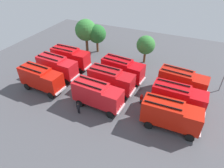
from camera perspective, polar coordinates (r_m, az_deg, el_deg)
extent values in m
plane|color=#4C4C51|center=(30.70, 0.00, -2.13)|extent=(56.73, 56.73, 0.00)
cube|color=red|center=(30.27, -16.86, 0.42)|extent=(2.35, 2.63, 2.60)
cube|color=#8C9EAD|center=(29.46, -15.45, 0.38)|extent=(0.21, 2.13, 1.46)
cube|color=red|center=(32.48, -21.47, 2.26)|extent=(4.94, 2.79, 2.90)
cube|color=black|center=(32.09, -21.21, 5.21)|extent=(4.32, 0.38, 0.12)
cube|color=black|center=(31.35, -22.96, 4.04)|extent=(4.32, 0.38, 0.12)
cube|color=silver|center=(30.20, -14.80, -1.97)|extent=(0.34, 2.38, 0.28)
cylinder|color=black|center=(31.70, -14.70, -0.87)|extent=(1.12, 0.42, 1.10)
cylinder|color=black|center=(30.38, -17.56, -3.23)|extent=(1.12, 0.42, 1.10)
cylinder|color=black|center=(34.79, -20.86, 1.37)|extent=(1.12, 0.42, 1.10)
cylinder|color=black|center=(33.60, -23.69, -0.68)|extent=(1.12, 0.42, 1.10)
cube|color=red|center=(25.76, 0.35, -4.73)|extent=(2.35, 2.63, 2.60)
cube|color=#8C9EAD|center=(25.21, 2.48, -4.90)|extent=(0.21, 2.13, 1.46)
cube|color=red|center=(27.08, -6.25, -2.25)|extent=(4.95, 2.79, 2.90)
cube|color=black|center=(26.63, -5.66, 1.23)|extent=(4.32, 0.39, 0.12)
cube|color=black|center=(25.71, -7.30, -0.30)|extent=(4.32, 0.39, 0.12)
cube|color=silver|center=(26.13, 2.70, -7.44)|extent=(0.35, 2.38, 0.28)
cylinder|color=black|center=(27.52, 1.86, -5.89)|extent=(1.12, 0.42, 1.10)
cylinder|color=black|center=(25.94, -0.50, -9.00)|extent=(1.12, 0.42, 1.10)
cylinder|color=black|center=(29.45, -6.74, -2.94)|extent=(1.12, 0.42, 1.10)
cylinder|color=black|center=(27.99, -9.44, -5.62)|extent=(1.12, 0.42, 1.10)
cube|color=red|center=(24.85, 22.44, -9.94)|extent=(2.23, 2.53, 2.60)
cube|color=#8C9EAD|center=(24.76, 25.00, -9.95)|extent=(0.11, 2.13, 1.46)
cube|color=red|center=(24.67, 14.52, -7.83)|extent=(4.83, 2.56, 2.90)
cube|color=black|center=(24.19, 15.38, -4.07)|extent=(4.32, 0.17, 0.12)
cube|color=black|center=(23.13, 14.75, -6.08)|extent=(4.32, 0.17, 0.12)
cube|color=silver|center=(25.76, 24.52, -12.33)|extent=(0.23, 2.38, 0.28)
cylinder|color=black|center=(26.79, 22.33, -10.67)|extent=(1.10, 0.36, 1.10)
cylinder|color=black|center=(25.09, 21.86, -14.39)|extent=(1.10, 0.36, 1.10)
cylinder|color=black|center=(26.79, 11.98, -8.23)|extent=(1.10, 0.36, 1.10)
cylinder|color=black|center=(25.09, 10.68, -11.75)|extent=(1.10, 0.36, 1.10)
cube|color=red|center=(32.78, -12.64, 4.04)|extent=(2.36, 2.64, 2.60)
cube|color=#8C9EAD|center=(32.02, -11.24, 4.08)|extent=(0.22, 2.13, 1.46)
cube|color=red|center=(34.86, -17.18, 5.55)|extent=(4.95, 2.81, 2.90)
cube|color=black|center=(34.57, -16.88, 8.33)|extent=(4.32, 0.40, 0.12)
cube|color=black|center=(33.73, -18.42, 7.33)|extent=(4.32, 0.40, 0.12)
cube|color=silver|center=(32.71, -10.74, 1.83)|extent=(0.35, 2.38, 0.28)
cylinder|color=black|center=(34.24, -10.82, 2.69)|extent=(1.12, 0.42, 1.10)
cylinder|color=black|center=(32.74, -13.31, 0.66)|extent=(1.12, 0.42, 1.10)
cylinder|color=black|center=(37.16, -16.87, 4.52)|extent=(1.12, 0.42, 1.10)
cylinder|color=black|center=(35.79, -19.40, 2.72)|extent=(1.12, 0.42, 1.10)
cube|color=red|center=(28.70, 4.07, -0.04)|extent=(2.30, 2.59, 2.60)
cube|color=#8C9EAD|center=(28.22, 6.06, -0.08)|extent=(0.17, 2.13, 1.46)
cube|color=red|center=(29.85, -2.10, 1.93)|extent=(4.90, 2.70, 2.90)
cube|color=black|center=(29.53, -1.54, 5.13)|extent=(4.32, 0.30, 0.12)
cube|color=black|center=(28.50, -2.83, 3.88)|extent=(4.32, 0.30, 0.12)
cube|color=silver|center=(29.05, 6.15, -2.50)|extent=(0.30, 2.38, 0.28)
cylinder|color=black|center=(30.46, 5.18, -1.35)|extent=(1.11, 0.40, 1.10)
cylinder|color=black|center=(28.69, 3.37, -3.92)|extent=(1.11, 0.40, 1.10)
cylinder|color=black|center=(32.16, -2.91, 0.98)|extent=(1.11, 0.40, 1.10)
cylinder|color=black|center=(30.49, -5.09, -1.30)|extent=(1.11, 0.40, 1.10)
cube|color=red|center=(27.67, 23.84, -5.08)|extent=(2.26, 2.56, 2.60)
cube|color=#8C9EAD|center=(27.57, 26.11, -5.11)|extent=(0.14, 2.13, 1.46)
cube|color=red|center=(27.57, 16.85, -3.02)|extent=(4.86, 2.62, 2.90)
cube|color=black|center=(27.24, 17.69, 0.39)|extent=(4.32, 0.23, 0.12)
cube|color=black|center=(26.10, 17.12, -1.17)|extent=(4.32, 0.23, 0.12)
cube|color=silver|center=(28.48, 25.65, -7.44)|extent=(0.26, 2.38, 0.28)
cylinder|color=black|center=(29.57, 23.73, -6.09)|extent=(1.11, 0.38, 1.10)
cylinder|color=black|center=(27.73, 23.24, -9.11)|extent=(1.11, 0.38, 1.10)
cylinder|color=black|center=(29.65, 14.52, -3.70)|extent=(1.11, 0.38, 1.10)
cylinder|color=black|center=(27.81, 13.35, -6.54)|extent=(1.11, 0.38, 1.10)
cube|color=red|center=(35.42, -8.86, 7.00)|extent=(2.24, 2.53, 2.60)
cube|color=#8C9EAD|center=(34.75, -7.43, 7.13)|extent=(0.11, 2.13, 1.46)
cube|color=red|center=(37.24, -13.47, 8.17)|extent=(4.84, 2.57, 2.90)
cube|color=black|center=(37.06, -13.18, 10.78)|extent=(4.32, 0.18, 0.12)
cube|color=black|center=(36.09, -14.46, 9.91)|extent=(4.32, 0.18, 0.12)
cube|color=silver|center=(35.39, -7.05, 5.00)|extent=(0.23, 2.38, 0.28)
cylinder|color=black|center=(36.93, -7.39, 5.65)|extent=(1.11, 0.37, 1.10)
cylinder|color=black|center=(35.23, -9.40, 3.86)|extent=(1.11, 0.37, 1.10)
cylinder|color=black|center=(39.51, -13.52, 7.02)|extent=(1.11, 0.37, 1.10)
cylinder|color=black|center=(37.92, -15.65, 5.40)|extent=(1.11, 0.37, 1.10)
cube|color=red|center=(31.39, 7.13, 3.17)|extent=(2.44, 2.71, 2.60)
cube|color=#8C9EAD|center=(30.91, 8.95, 3.13)|extent=(0.29, 2.12, 1.46)
cube|color=red|center=(32.56, 1.50, 5.04)|extent=(5.02, 2.96, 2.90)
cube|color=black|center=(32.34, 2.13, 7.97)|extent=(4.31, 0.55, 0.12)
cube|color=black|center=(31.27, 0.94, 6.97)|extent=(4.31, 0.55, 0.12)
cube|color=silver|center=(31.67, 8.96, 0.82)|extent=(0.43, 2.38, 0.28)
cylinder|color=black|center=(33.11, 8.09, 1.76)|extent=(1.13, 0.46, 1.10)
cylinder|color=black|center=(31.26, 6.37, -0.35)|extent=(1.13, 0.46, 1.10)
cylinder|color=black|center=(34.83, 0.66, 3.99)|extent=(1.13, 0.46, 1.10)
cylinder|color=black|center=(33.08, -1.37, 2.11)|extent=(1.13, 0.46, 1.10)
cube|color=red|center=(30.89, 24.30, -0.66)|extent=(2.43, 2.70, 2.60)
cube|color=#8C9EAD|center=(30.74, 26.31, -0.75)|extent=(0.28, 2.12, 1.46)
cube|color=red|center=(31.03, 18.16, 1.41)|extent=(5.02, 2.95, 2.90)
cube|color=black|center=(30.82, 19.00, 4.45)|extent=(4.31, 0.53, 0.12)
cube|color=black|center=(29.64, 18.37, 3.29)|extent=(4.31, 0.53, 0.12)
cube|color=silver|center=(31.54, 25.89, -2.97)|extent=(0.43, 2.38, 0.28)
cylinder|color=black|center=(32.75, 24.32, -1.88)|extent=(1.13, 0.45, 1.10)
cylinder|color=black|center=(30.78, 23.61, -4.25)|extent=(1.13, 0.45, 1.10)
cylinder|color=black|center=(33.10, 16.16, 0.57)|extent=(1.13, 0.45, 1.10)
cylinder|color=black|center=(31.16, 14.94, -1.62)|extent=(1.13, 0.45, 1.10)
cylinder|color=black|center=(27.09, -9.94, -7.70)|extent=(0.16, 0.16, 0.84)
cylinder|color=black|center=(27.00, -9.56, -7.84)|extent=(0.16, 0.16, 0.84)
cube|color=black|center=(26.52, -9.92, -6.52)|extent=(0.42, 0.25, 0.73)
sphere|color=#9E704C|center=(26.20, -10.02, -5.73)|extent=(0.24, 0.24, 0.24)
cylinder|color=black|center=(26.14, -10.05, -5.58)|extent=(0.30, 0.30, 0.07)
cylinder|color=black|center=(28.48, 8.34, -5.12)|extent=(0.16, 0.16, 0.74)
cylinder|color=black|center=(28.49, 8.76, -5.15)|extent=(0.16, 0.16, 0.74)
cube|color=#B7140F|center=(28.04, 8.67, -4.06)|extent=(0.47, 0.35, 0.64)
sphere|color=#9E704C|center=(27.78, 8.75, -3.38)|extent=(0.21, 0.21, 0.21)
cylinder|color=#B7140F|center=(27.73, 8.77, -3.24)|extent=(0.26, 0.26, 0.06)
cylinder|color=brown|center=(43.06, -7.37, 11.38)|extent=(0.55, 0.55, 2.77)
sphere|color=#337A33|center=(41.85, -7.72, 15.47)|extent=(4.43, 4.43, 4.43)
cylinder|color=brown|center=(42.53, -4.30, 10.98)|extent=(0.48, 0.48, 2.38)
sphere|color=#236628|center=(41.46, -4.47, 14.51)|extent=(3.80, 3.80, 3.80)
cylinder|color=brown|center=(38.66, 9.53, 7.79)|extent=(0.44, 0.44, 2.18)
sphere|color=#337A33|center=(37.55, 9.92, 11.27)|extent=(3.50, 3.50, 3.50)
cone|color=#F2600C|center=(37.51, -5.04, 5.89)|extent=(0.43, 0.43, 0.62)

